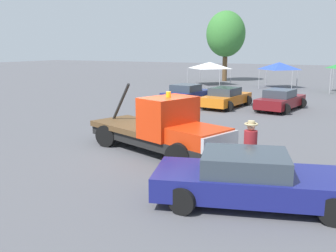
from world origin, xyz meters
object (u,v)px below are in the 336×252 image
at_px(foreground_car, 252,179).
at_px(parked_car_maroon, 280,100).
at_px(tow_truck, 163,129).
at_px(canopy_tent_white, 210,65).
at_px(parked_car_navy, 187,94).
at_px(parked_car_orange, 226,98).
at_px(traffic_cone, 147,123).
at_px(person_near_truck, 250,145).
at_px(canopy_tent_blue, 279,66).
at_px(tree_left, 226,34).

height_order(foreground_car, parked_car_maroon, same).
bearing_deg(tow_truck, canopy_tent_white, 126.09).
distance_m(parked_car_navy, parked_car_orange, 3.26).
bearing_deg(parked_car_maroon, tow_truck, -179.36).
xyz_separation_m(canopy_tent_white, traffic_cone, (5.22, -22.37, -1.81)).
height_order(person_near_truck, parked_car_maroon, person_near_truck).
bearing_deg(traffic_cone, foreground_car, -43.80).
distance_m(parked_car_orange, canopy_tent_blue, 14.38).
relative_size(tow_truck, traffic_cone, 11.66).
distance_m(foreground_car, traffic_cone, 9.69).
xyz_separation_m(parked_car_maroon, canopy_tent_blue, (-2.79, 13.81, 1.50)).
bearing_deg(parked_car_orange, canopy_tent_blue, 4.33).
bearing_deg(parked_car_navy, person_near_truck, -142.49).
relative_size(person_near_truck, tree_left, 0.22).
xyz_separation_m(parked_car_orange, parked_car_maroon, (3.46, 0.47, -0.00)).
bearing_deg(traffic_cone, parked_car_orange, 80.41).
height_order(person_near_truck, canopy_tent_blue, canopy_tent_blue).
relative_size(foreground_car, parked_car_maroon, 1.14).
relative_size(parked_car_orange, canopy_tent_blue, 1.48).
bearing_deg(person_near_truck, canopy_tent_blue, 176.19).
bearing_deg(tree_left, tow_truck, -75.46).
height_order(foreground_car, traffic_cone, foreground_car).
bearing_deg(foreground_car, tree_left, 92.97).
distance_m(person_near_truck, canopy_tent_blue, 27.78).
bearing_deg(canopy_tent_white, person_near_truck, -66.87).
distance_m(foreground_car, canopy_tent_white, 31.56).
bearing_deg(person_near_truck, parked_car_navy, -162.16).
distance_m(person_near_truck, tree_left, 34.74).
distance_m(parked_car_orange, tree_left, 20.96).
height_order(parked_car_navy, tree_left, tree_left).
distance_m(tow_truck, person_near_truck, 3.88).
bearing_deg(canopy_tent_blue, tow_truck, -88.23).
distance_m(parked_car_maroon, canopy_tent_blue, 14.17).
height_order(foreground_car, tree_left, tree_left).
xyz_separation_m(foreground_car, parked_car_orange, (-5.62, 14.82, -0.00)).
height_order(canopy_tent_white, traffic_cone, canopy_tent_white).
relative_size(parked_car_maroon, canopy_tent_white, 1.30).
bearing_deg(tow_truck, tree_left, 123.43).
bearing_deg(person_near_truck, foreground_car, 3.92).
bearing_deg(traffic_cone, tow_truck, -52.11).
bearing_deg(canopy_tent_blue, parked_car_navy, -105.81).
height_order(parked_car_maroon, canopy_tent_white, canopy_tent_white).
distance_m(foreground_car, parked_car_maroon, 15.44).
relative_size(tow_truck, parked_car_orange, 1.37).
xyz_separation_m(parked_car_navy, tree_left, (-3.42, 18.57, 4.79)).
bearing_deg(canopy_tent_blue, parked_car_maroon, -78.57).
bearing_deg(parked_car_maroon, canopy_tent_blue, 21.31).
bearing_deg(tow_truck, parked_car_maroon, 99.65).
bearing_deg(canopy_tent_blue, tree_left, 145.31).
relative_size(tow_truck, canopy_tent_blue, 2.02).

